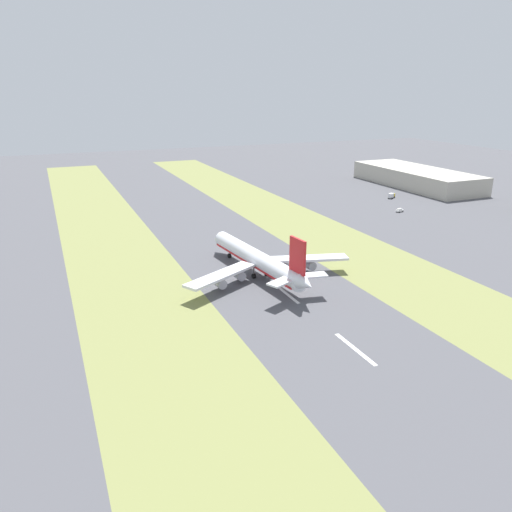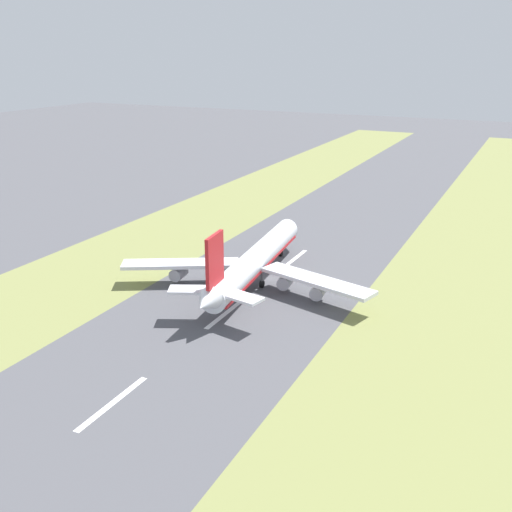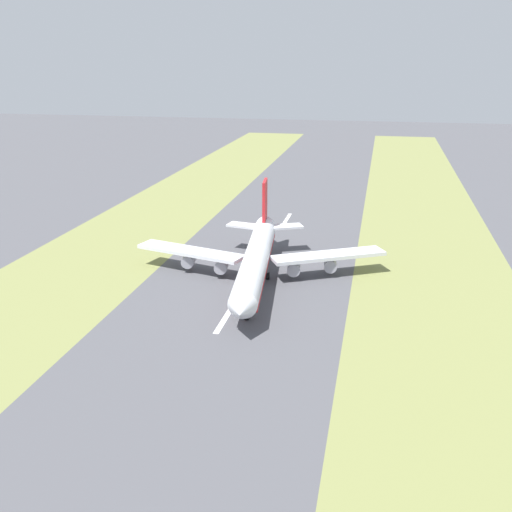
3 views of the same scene
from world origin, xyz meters
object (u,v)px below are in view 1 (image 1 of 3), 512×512
Objects in this scene: airplane_main_jet at (259,260)px; terminal_building at (416,177)px; service_truck at (392,195)px; apron_car at (400,210)px.

airplane_main_jet reaches higher than terminal_building.
apron_car is (-18.68, -31.37, -0.66)m from service_truck.
apron_car is (109.24, 59.45, -5.02)m from airplane_main_jet.
terminal_building is at bearing 44.41° from apron_car.
airplane_main_jet is 156.94m from service_truck.
apron_car is (-59.55, -58.33, -4.85)m from terminal_building.
terminal_building is 83.51m from apron_car.
airplane_main_jet is at bearing -144.62° from service_truck.
airplane_main_jet reaches higher than apron_car.
airplane_main_jet is 10.70× the size of service_truck.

